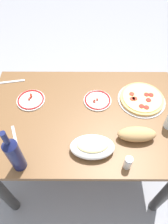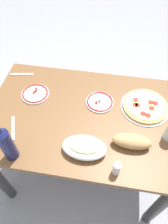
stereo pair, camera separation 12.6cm
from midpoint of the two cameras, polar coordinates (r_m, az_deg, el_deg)
ground_plane at (r=1.94m, az=1.92°, el=-14.63°), size 8.00×8.00×0.00m
dining_table at (r=1.39m, az=2.58°, el=-4.45°), size 1.21×0.80×0.76m
pepperoni_pizza at (r=1.38m, az=18.91°, el=1.40°), size 0.31×0.31×0.03m
baked_pasta_dish at (r=1.11m, az=3.35°, el=-9.71°), size 0.24×0.15×0.08m
wine_bottle at (r=1.07m, az=-17.45°, el=-8.40°), size 0.07×0.07×0.31m
side_plate_near at (r=1.35m, az=7.00°, el=2.61°), size 0.18×0.18×0.02m
side_plate_far at (r=1.41m, az=-10.75°, el=4.80°), size 0.18×0.18×0.02m
bread_loaf at (r=1.17m, az=16.00°, el=-7.91°), size 0.21×0.09×0.08m
spice_shaker at (r=1.08m, az=12.32°, el=-15.15°), size 0.04×0.04×0.09m
fork_left at (r=1.58m, az=-14.46°, el=9.88°), size 0.17×0.05×0.00m
fork_right at (r=1.27m, az=-16.19°, el=-4.41°), size 0.08×0.16×0.00m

